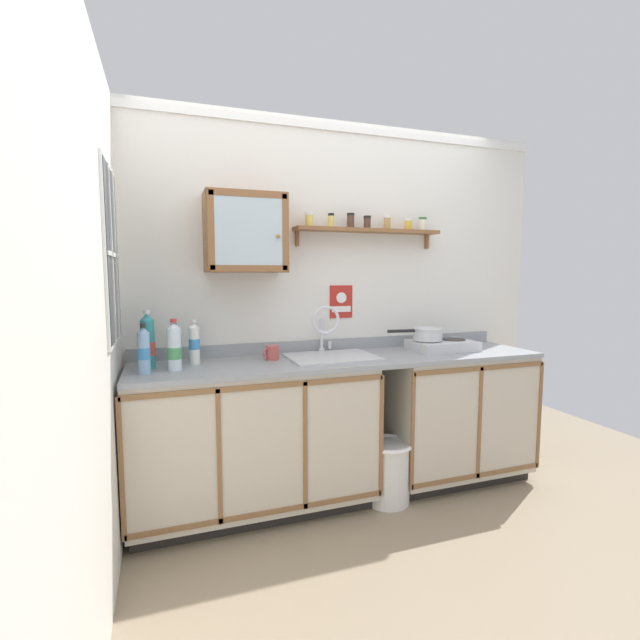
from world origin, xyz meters
The scene contains 21 objects.
floor centered at (0.00, 0.00, 0.00)m, with size 5.68×5.68×0.00m, color gray.
back_wall centered at (0.00, 0.62, 1.25)m, with size 3.28×0.07×2.48m.
side_wall_left centered at (-1.37, -0.30, 1.24)m, with size 0.05×3.40×2.48m, color silver.
lower_cabinet_run centered at (-0.60, 0.31, 0.45)m, with size 1.46×0.59×0.89m.
lower_cabinet_run_right centered at (0.82, 0.31, 0.45)m, with size 1.02×0.59×0.89m.
countertop centered at (0.00, 0.31, 0.90)m, with size 2.64×0.61×0.03m, color gray.
backsplash centered at (0.00, 0.59, 0.96)m, with size 2.64×0.02×0.08m, color gray.
sink centered at (-0.09, 0.35, 0.91)m, with size 0.55×0.46×0.43m.
hot_plate_stove centered at (0.75, 0.34, 0.95)m, with size 0.44×0.31×0.07m.
saucepan centered at (0.64, 0.37, 1.04)m, with size 0.40×0.21×0.09m.
bottle_soda_green_0 centered at (-1.04, 0.39, 1.03)m, with size 0.08×0.08×0.25m.
bottle_water_clear_1 centered at (-1.05, 0.27, 1.05)m, with size 0.08×0.08×0.29m.
bottle_opaque_white_2 centered at (-0.93, 0.41, 1.04)m, with size 0.06×0.06×0.27m.
bottle_detergent_teal_3 centered at (-1.19, 0.36, 1.07)m, with size 0.08×0.08×0.33m.
bottle_water_blue_4 centered at (-1.20, 0.23, 1.04)m, with size 0.07×0.07×0.27m.
mug centered at (-0.46, 0.39, 0.96)m, with size 0.11×0.09×0.09m.
wall_cabinet centered at (-0.60, 0.47, 1.70)m, with size 0.49×0.29×0.48m.
spice_shelf centered at (0.26, 0.53, 1.76)m, with size 1.05×0.14×0.22m.
warning_sign centered at (0.08, 0.59, 1.26)m, with size 0.17×0.01×0.23m.
window centered at (-1.34, 0.16, 1.55)m, with size 0.03×0.56×0.89m.
trash_bin centered at (0.22, 0.13, 0.21)m, with size 0.31×0.31×0.40m.
Camera 1 is at (-1.10, -2.34, 1.46)m, focal length 25.38 mm.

